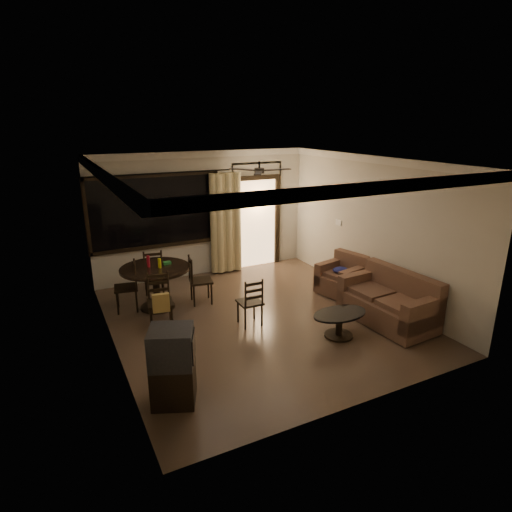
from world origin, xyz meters
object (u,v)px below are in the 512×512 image
sofa (390,303)px  side_chair (250,311)px  dining_chair_south (161,311)px  dining_chair_east (201,289)px  armchair (343,278)px  dining_chair_west (127,296)px  coffee_table (339,321)px  tv_cabinet (173,366)px  dining_table (156,276)px  dining_chair_north (154,280)px

sofa → side_chair: size_ratio=1.95×
dining_chair_south → dining_chair_east: bearing=45.7°
sofa → armchair: 1.45m
dining_chair_west → coffee_table: (2.92, -2.63, -0.00)m
tv_cabinet → sofa: size_ratio=0.59×
dining_table → tv_cabinet: bearing=-100.3°
dining_chair_south → dining_chair_west: bearing=120.7°
coffee_table → dining_table: bearing=133.9°
dining_table → armchair: (3.61, -1.00, -0.31)m
tv_cabinet → coffee_table: bearing=31.8°
armchair → side_chair: bearing=177.7°
dining_chair_south → coffee_table: size_ratio=0.99×
coffee_table → side_chair: size_ratio=1.09×
dining_table → coffee_table: size_ratio=1.35×
dining_chair_north → armchair: (3.48, -1.78, 0.05)m
sofa → dining_table: bearing=141.6°
dining_chair_east → dining_chair_north: (-0.69, 0.92, 0.00)m
dining_chair_north → sofa: bearing=146.3°
dining_chair_west → dining_chair_south: (0.38, -0.99, 0.02)m
dining_table → coffee_table: 3.48m
coffee_table → sofa: bearing=2.2°
dining_table → side_chair: bearing=-48.6°
tv_cabinet → side_chair: 2.37m
dining_table → coffee_table: (2.40, -2.49, -0.36)m
coffee_table → dining_chair_north: bearing=124.7°
dining_chair_north → armchair: 3.91m
coffee_table → tv_cabinet: bearing=-171.1°
dining_chair_east → dining_chair_south: bearing=135.7°
armchair → dining_table: bearing=151.6°
dining_chair_east → side_chair: 1.37m
side_chair → coffee_table: bearing=138.2°
dining_chair_west → tv_cabinet: size_ratio=0.93×
dining_chair_east → sofa: 3.55m
side_chair → sofa: bearing=157.2°
sofa → coffee_table: size_ratio=1.79×
dining_table → coffee_table: bearing=-46.1°
tv_cabinet → coffee_table: 2.98m
dining_chair_north → tv_cabinet: 3.79m
armchair → side_chair: (-2.34, -0.44, -0.07)m
dining_table → dining_chair_east: size_ratio=1.37×
dining_chair_north → tv_cabinet: (-0.67, -3.72, 0.23)m
dining_table → side_chair: size_ratio=1.47×
tv_cabinet → side_chair: (1.81, 1.51, -0.25)m
tv_cabinet → dining_table: bearing=102.7°
dining_chair_south → coffee_table: 3.03m
dining_chair_north → dining_chair_west: bearing=53.8°
dining_chair_west → tv_cabinet: 3.10m
coffee_table → side_chair: 1.54m
dining_chair_west → coffee_table: dining_chair_west is taller
dining_table → armchair: bearing=-15.5°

